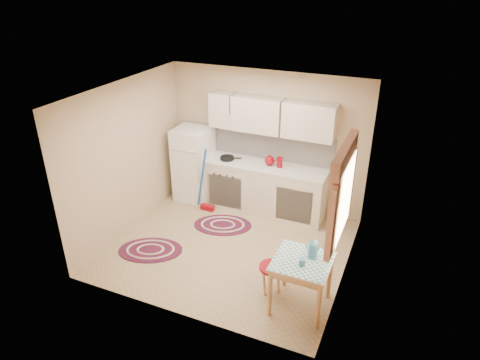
% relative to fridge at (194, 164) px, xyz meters
% --- Properties ---
extents(room_shell, '(3.64, 3.60, 2.52)m').
position_rel_fridge_xyz_m(room_shell, '(1.46, -1.01, 0.90)').
color(room_shell, tan).
rests_on(room_shell, ground).
extents(fridge, '(0.65, 0.60, 1.40)m').
position_rel_fridge_xyz_m(fridge, '(0.00, 0.00, 0.00)').
color(fridge, white).
rests_on(fridge, ground).
extents(broom, '(0.28, 0.13, 1.20)m').
position_rel_fridge_xyz_m(broom, '(0.45, -0.35, -0.10)').
color(broom, '#1B54A9').
rests_on(broom, ground).
extents(base_cabinets, '(2.25, 0.60, 0.88)m').
position_rel_fridge_xyz_m(base_cabinets, '(1.37, 0.05, -0.26)').
color(base_cabinets, beige).
rests_on(base_cabinets, ground).
extents(countertop, '(2.27, 0.62, 0.04)m').
position_rel_fridge_xyz_m(countertop, '(1.37, 0.05, 0.20)').
color(countertop, silver).
rests_on(countertop, base_cabinets).
extents(frying_pan, '(0.32, 0.32, 0.05)m').
position_rel_fridge_xyz_m(frying_pan, '(0.69, 0.00, 0.24)').
color(frying_pan, black).
rests_on(frying_pan, countertop).
extents(red_kettle, '(0.24, 0.23, 0.19)m').
position_rel_fridge_xyz_m(red_kettle, '(1.48, 0.05, 0.31)').
color(red_kettle, maroon).
rests_on(red_kettle, countertop).
extents(red_canister, '(0.11, 0.11, 0.16)m').
position_rel_fridge_xyz_m(red_canister, '(1.66, 0.05, 0.30)').
color(red_canister, maroon).
rests_on(red_canister, countertop).
extents(table, '(0.72, 0.72, 0.72)m').
position_rel_fridge_xyz_m(table, '(2.69, -2.09, -0.34)').
color(table, tan).
rests_on(table, ground).
extents(stool, '(0.44, 0.44, 0.42)m').
position_rel_fridge_xyz_m(stool, '(2.26, -1.97, -0.49)').
color(stool, maroon).
rests_on(stool, ground).
extents(coffee_pot, '(0.18, 0.17, 0.30)m').
position_rel_fridge_xyz_m(coffee_pot, '(2.79, -1.97, 0.17)').
color(coffee_pot, teal).
rests_on(coffee_pot, table).
extents(mug, '(0.10, 0.10, 0.10)m').
position_rel_fridge_xyz_m(mug, '(2.71, -2.19, 0.07)').
color(mug, teal).
rests_on(mug, table).
extents(rug_center, '(1.16, 0.95, 0.02)m').
position_rel_fridge_xyz_m(rug_center, '(0.93, -0.72, -0.69)').
color(rug_center, maroon).
rests_on(rug_center, ground).
extents(rug_left, '(1.19, 0.99, 0.02)m').
position_rel_fridge_xyz_m(rug_left, '(0.19, -1.83, -0.69)').
color(rug_left, maroon).
rests_on(rug_left, ground).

